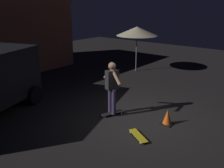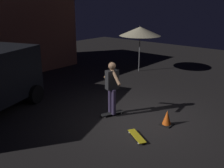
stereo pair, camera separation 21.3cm
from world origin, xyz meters
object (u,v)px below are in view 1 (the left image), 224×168
(skateboard_ridden, at_px, (112,113))
(skater, at_px, (112,84))
(patio_umbrella, at_px, (137,31))
(traffic_cone, at_px, (167,118))
(skateboard_spare, at_px, (138,136))

(skateboard_ridden, xyz_separation_m, skater, (0.00, 0.00, 0.98))
(patio_umbrella, xyz_separation_m, traffic_cone, (-4.62, -4.18, -1.86))
(traffic_cone, bearing_deg, patio_umbrella, 42.15)
(skateboard_spare, height_order, traffic_cone, traffic_cone)
(patio_umbrella, bearing_deg, skateboard_spare, -145.82)
(patio_umbrella, height_order, skater, patio_umbrella)
(traffic_cone, bearing_deg, skateboard_spare, 169.25)
(patio_umbrella, xyz_separation_m, skateboard_ridden, (-5.13, -2.49, -2.02))
(traffic_cone, bearing_deg, skater, 106.75)
(patio_umbrella, relative_size, skateboard_ridden, 2.88)
(skateboard_ridden, xyz_separation_m, skateboard_spare, (-0.69, -1.46, 0.00))
(skateboard_ridden, height_order, skateboard_spare, same)
(skateboard_ridden, relative_size, traffic_cone, 1.74)
(skateboard_spare, bearing_deg, traffic_cone, -10.75)
(skateboard_spare, bearing_deg, patio_umbrella, 34.18)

